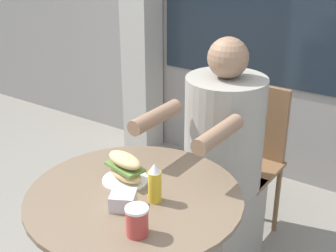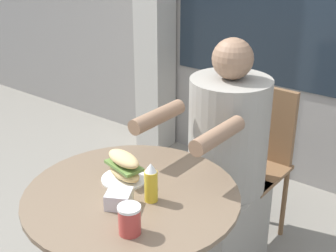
{
  "view_description": "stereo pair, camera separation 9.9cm",
  "coord_description": "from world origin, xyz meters",
  "px_view_note": "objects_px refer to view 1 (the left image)",
  "views": [
    {
      "loc": [
        0.96,
        -1.19,
        1.68
      ],
      "look_at": [
        0.0,
        0.23,
        0.92
      ],
      "focal_mm": 50.0,
      "sensor_mm": 36.0,
      "label": 1
    },
    {
      "loc": [
        1.04,
        -1.14,
        1.68
      ],
      "look_at": [
        0.0,
        0.23,
        0.92
      ],
      "focal_mm": 50.0,
      "sensor_mm": 36.0,
      "label": 2
    }
  ],
  "objects_px": {
    "condiment_bottle": "(155,183)",
    "cafe_table": "(136,234)",
    "seated_diner": "(218,175)",
    "drink_cup": "(137,221)",
    "diner_chair": "(249,148)",
    "sandwich_on_plate": "(125,169)"
  },
  "relations": [
    {
      "from": "cafe_table",
      "to": "diner_chair",
      "type": "xyz_separation_m",
      "value": [
        0.04,
        0.97,
        -0.01
      ]
    },
    {
      "from": "cafe_table",
      "to": "seated_diner",
      "type": "distance_m",
      "value": 0.62
    },
    {
      "from": "drink_cup",
      "to": "diner_chair",
      "type": "bearing_deg",
      "value": 96.0
    },
    {
      "from": "drink_cup",
      "to": "seated_diner",
      "type": "bearing_deg",
      "value": 98.69
    },
    {
      "from": "condiment_bottle",
      "to": "drink_cup",
      "type": "bearing_deg",
      "value": -70.67
    },
    {
      "from": "cafe_table",
      "to": "condiment_bottle",
      "type": "bearing_deg",
      "value": 3.92
    },
    {
      "from": "seated_diner",
      "to": "drink_cup",
      "type": "bearing_deg",
      "value": 99.55
    },
    {
      "from": "sandwich_on_plate",
      "to": "drink_cup",
      "type": "relative_size",
      "value": 1.82
    },
    {
      "from": "cafe_table",
      "to": "seated_diner",
      "type": "relative_size",
      "value": 0.69
    },
    {
      "from": "seated_diner",
      "to": "sandwich_on_plate",
      "type": "distance_m",
      "value": 0.63
    },
    {
      "from": "diner_chair",
      "to": "condiment_bottle",
      "type": "distance_m",
      "value": 1.0
    },
    {
      "from": "seated_diner",
      "to": "condiment_bottle",
      "type": "bearing_deg",
      "value": 95.97
    },
    {
      "from": "seated_diner",
      "to": "drink_cup",
      "type": "distance_m",
      "value": 0.86
    },
    {
      "from": "drink_cup",
      "to": "sandwich_on_plate",
      "type": "bearing_deg",
      "value": 135.2
    },
    {
      "from": "diner_chair",
      "to": "drink_cup",
      "type": "distance_m",
      "value": 1.2
    },
    {
      "from": "sandwich_on_plate",
      "to": "condiment_bottle",
      "type": "height_order",
      "value": "condiment_bottle"
    },
    {
      "from": "cafe_table",
      "to": "diner_chair",
      "type": "relative_size",
      "value": 0.96
    },
    {
      "from": "cafe_table",
      "to": "sandwich_on_plate",
      "type": "relative_size",
      "value": 4.41
    },
    {
      "from": "cafe_table",
      "to": "drink_cup",
      "type": "bearing_deg",
      "value": -49.7
    },
    {
      "from": "condiment_bottle",
      "to": "cafe_table",
      "type": "bearing_deg",
      "value": -176.08
    },
    {
      "from": "drink_cup",
      "to": "cafe_table",
      "type": "bearing_deg",
      "value": 130.3
    },
    {
      "from": "sandwich_on_plate",
      "to": "condiment_bottle",
      "type": "distance_m",
      "value": 0.19
    }
  ]
}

